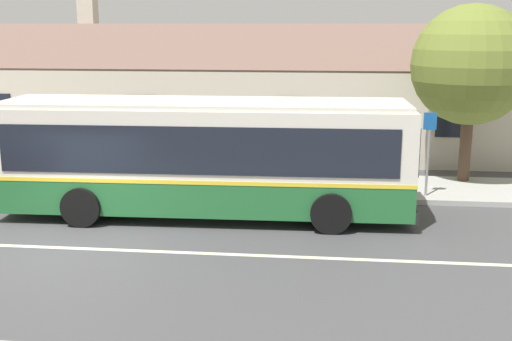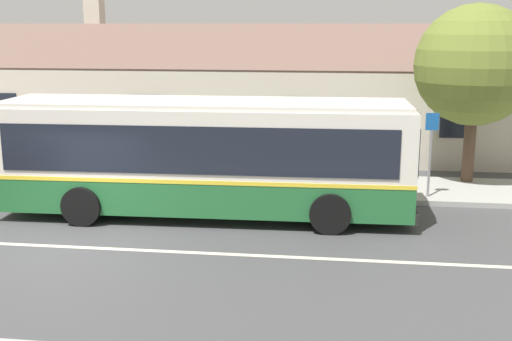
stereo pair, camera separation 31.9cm
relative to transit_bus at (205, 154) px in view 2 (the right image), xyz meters
name	(u,v)px [view 2 (the right image)]	position (x,y,z in m)	size (l,w,h in m)	color
ground_plane	(69,247)	(-2.57, -2.90, -1.63)	(300.00, 300.00, 0.00)	#424244
sidewalk_far	(147,181)	(-2.57, 3.10, -1.56)	(60.00, 3.00, 0.15)	#9E9E99
lane_divider_stripe	(69,247)	(-2.57, -2.90, -1.63)	(60.00, 0.16, 0.01)	beige
community_building	(238,102)	(-0.78, 10.37, 0.15)	(23.85, 8.51, 5.99)	beige
transit_bus	(205,154)	(0.00, 0.00, 0.00)	(10.70, 2.95, 3.03)	#236633
bench_by_building	(39,164)	(-6.08, 2.94, -1.06)	(1.71, 0.51, 0.94)	brown
street_tree_primary	(475,66)	(7.44, 4.16, 2.09)	(3.65, 3.65, 5.56)	#4C3828
bus_stop_sign	(431,145)	(5.99, 2.09, 0.01)	(0.36, 0.07, 2.40)	gray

